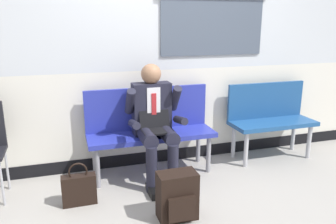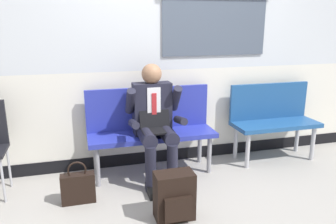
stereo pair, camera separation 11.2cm
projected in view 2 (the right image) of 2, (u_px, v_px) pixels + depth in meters
ground_plane at (183, 184)px, 3.46m from camera, size 18.00×18.00×0.00m
station_wall at (166, 26)px, 3.70m from camera, size 5.47×0.16×3.19m
bench_with_person at (151, 125)px, 3.66m from camera, size 1.38×0.42×0.94m
bench_empty at (273, 116)px, 4.04m from camera, size 1.03×0.42×0.91m
person_seated at (155, 121)px, 3.44m from camera, size 0.57×0.70×1.22m
backpack at (174, 197)px, 2.81m from camera, size 0.33×0.23×0.42m
handbag at (78, 187)px, 3.08m from camera, size 0.31×0.11×0.41m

